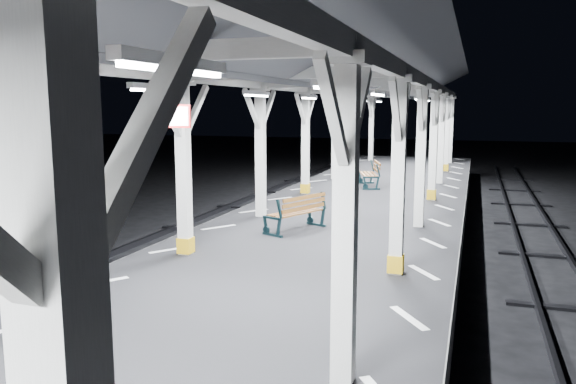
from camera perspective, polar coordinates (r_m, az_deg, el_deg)
The scene contains 7 objects.
ground at distance 8.85m, azimuth -4.75°, elevation -16.86°, with size 120.00×120.00×0.00m, color black.
platform at distance 8.65m, azimuth -4.79°, elevation -13.87°, with size 6.00×50.00×1.00m, color black.
hazard_stripes_left at distance 9.66m, azimuth -18.47°, elevation -8.68°, with size 1.00×48.00×0.01m, color silver.
hazard_stripes_right at distance 7.88m, azimuth 12.18°, elevation -12.39°, with size 1.00×48.00×0.01m, color silver.
canopy at distance 8.01m, azimuth -5.21°, elevation 13.99°, with size 5.40×49.00×4.65m.
bench_mid at distance 12.72m, azimuth 1.06°, elevation -2.02°, with size 1.15×1.66×0.85m.
bench_far at distance 20.08m, azimuth 8.48°, elevation 1.90°, with size 1.07×1.77×0.90m.
Camera 1 is at (3.18, -7.33, 3.81)m, focal length 35.00 mm.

